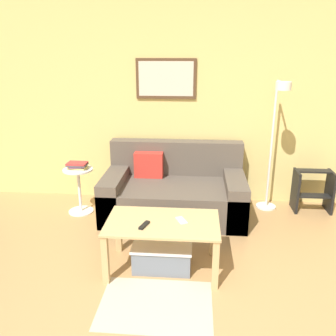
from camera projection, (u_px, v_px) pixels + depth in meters
wall_back at (191, 105)px, 4.55m from camera, size 5.60×0.09×2.55m
area_rug at (156, 305)px, 2.86m from camera, size 0.91×0.66×0.01m
couch at (174, 192)px, 4.40m from camera, size 1.69×0.99×0.84m
coffee_table at (163, 230)px, 3.23m from camera, size 1.02×0.61×0.48m
storage_bin at (162, 255)px, 3.32m from camera, size 0.55×0.36×0.24m
floor_lamp at (276, 133)px, 4.17m from camera, size 0.25×0.52×1.62m
side_table at (79, 186)px, 4.40m from camera, size 0.36×0.36×0.57m
book_stack at (77, 165)px, 4.32m from camera, size 0.24×0.18×0.08m
remote_control at (144, 225)px, 3.11m from camera, size 0.08×0.15×0.02m
cell_phone at (181, 220)px, 3.22m from camera, size 0.12×0.15×0.01m
step_stool at (313, 190)px, 4.47m from camera, size 0.45×0.30×0.52m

